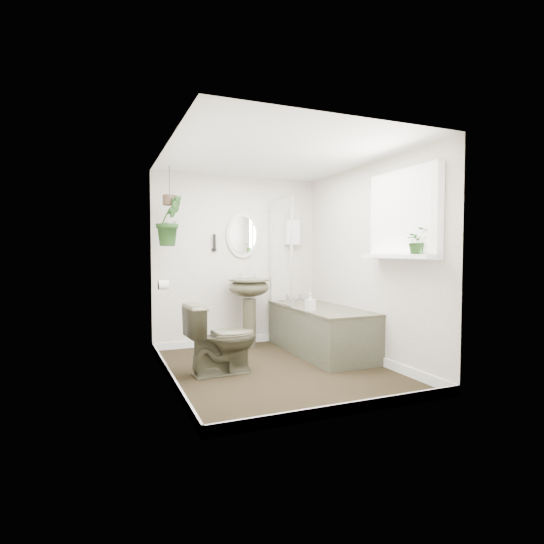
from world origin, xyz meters
name	(u,v)px	position (x,y,z in m)	size (l,w,h in m)	color
floor	(277,370)	(0.00, 0.00, -0.01)	(2.30, 2.80, 0.02)	black
ceiling	(277,154)	(0.00, 0.00, 2.31)	(2.30, 2.80, 0.02)	white
wall_back	(237,261)	(0.00, 1.41, 1.15)	(2.30, 0.02, 2.30)	silver
wall_front	(350,268)	(0.00, -1.41, 1.15)	(2.30, 0.02, 2.30)	silver
wall_left	(167,265)	(-1.16, 0.00, 1.15)	(0.02, 2.80, 2.30)	silver
wall_right	(368,262)	(1.16, 0.00, 1.15)	(0.02, 2.80, 2.30)	silver
skirting	(277,365)	(0.00, 0.00, 0.05)	(2.30, 2.80, 0.10)	white
bathtub	(320,330)	(0.80, 0.50, 0.29)	(0.72, 1.72, 0.58)	#413F2C
bath_screen	(281,251)	(0.47, 0.99, 1.28)	(0.04, 0.72, 1.40)	silver
shower_box	(292,232)	(0.80, 1.34, 1.55)	(0.20, 0.10, 0.35)	white
oval_mirror	(243,235)	(0.07, 1.37, 1.50)	(0.46, 0.03, 0.62)	beige
wall_sconce	(214,242)	(-0.33, 1.36, 1.40)	(0.04, 0.04, 0.22)	black
toilet_roll_holder	(163,285)	(-1.10, 0.70, 0.90)	(0.11, 0.11, 0.11)	white
window_recess	(404,214)	(1.09, -0.70, 1.65)	(0.08, 1.00, 0.90)	white
window_sill	(398,256)	(1.02, -0.70, 1.23)	(0.18, 1.00, 0.04)	white
window_blinds	(400,214)	(1.04, -0.70, 1.65)	(0.01, 0.86, 0.76)	white
toilet	(221,338)	(-0.60, 0.08, 0.37)	(0.42, 0.73, 0.75)	#413F2C
pedestal_sink	(249,313)	(0.07, 1.10, 0.46)	(0.54, 0.46, 0.92)	#413F2C
sill_plant	(417,241)	(1.01, -1.00, 1.37)	(0.22, 0.19, 0.25)	black
hanging_plant	(170,221)	(-0.97, 1.02, 1.65)	(0.34, 0.27, 0.61)	black
soap_bottle	(310,302)	(0.51, 0.21, 0.68)	(0.09, 0.10, 0.21)	black
hanging_pot	(169,200)	(-0.97, 1.02, 1.89)	(0.16, 0.16, 0.12)	#423125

